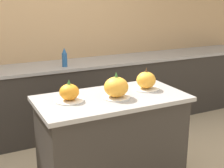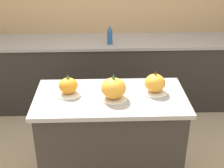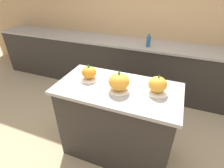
{
  "view_description": "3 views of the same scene",
  "coord_description": "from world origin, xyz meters",
  "px_view_note": "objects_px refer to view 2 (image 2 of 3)",
  "views": [
    {
      "loc": [
        -1.07,
        -2.18,
        1.74
      ],
      "look_at": [
        -0.0,
        -0.01,
        1.04
      ],
      "focal_mm": 50.0,
      "sensor_mm": 36.0,
      "label": 1
    },
    {
      "loc": [
        -0.07,
        -2.22,
        2.15
      ],
      "look_at": [
        0.01,
        0.04,
        1.02
      ],
      "focal_mm": 50.0,
      "sensor_mm": 36.0,
      "label": 2
    },
    {
      "loc": [
        0.47,
        -1.37,
        1.86
      ],
      "look_at": [
        -0.04,
        -0.04,
        0.98
      ],
      "focal_mm": 28.0,
      "sensor_mm": 36.0,
      "label": 3
    }
  ],
  "objects_px": {
    "pumpkin_cake_left": "(68,86)",
    "bottle_tall": "(110,35)",
    "pumpkin_cake_right": "(155,84)",
    "pumpkin_cake_center": "(114,89)"
  },
  "relations": [
    {
      "from": "pumpkin_cake_center",
      "to": "bottle_tall",
      "type": "bearing_deg",
      "value": 89.53
    },
    {
      "from": "pumpkin_cake_right",
      "to": "bottle_tall",
      "type": "bearing_deg",
      "value": 104.56
    },
    {
      "from": "pumpkin_cake_center",
      "to": "pumpkin_cake_right",
      "type": "distance_m",
      "value": 0.36
    },
    {
      "from": "pumpkin_cake_left",
      "to": "pumpkin_cake_center",
      "type": "bearing_deg",
      "value": -14.34
    },
    {
      "from": "pumpkin_cake_left",
      "to": "bottle_tall",
      "type": "distance_m",
      "value": 1.34
    },
    {
      "from": "pumpkin_cake_left",
      "to": "bottle_tall",
      "type": "height_order",
      "value": "bottle_tall"
    },
    {
      "from": "pumpkin_cake_center",
      "to": "pumpkin_cake_right",
      "type": "bearing_deg",
      "value": 15.49
    },
    {
      "from": "pumpkin_cake_center",
      "to": "bottle_tall",
      "type": "height_order",
      "value": "pumpkin_cake_center"
    },
    {
      "from": "pumpkin_cake_left",
      "to": "bottle_tall",
      "type": "bearing_deg",
      "value": 73.64
    },
    {
      "from": "pumpkin_cake_left",
      "to": "pumpkin_cake_center",
      "type": "height_order",
      "value": "pumpkin_cake_center"
    }
  ]
}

